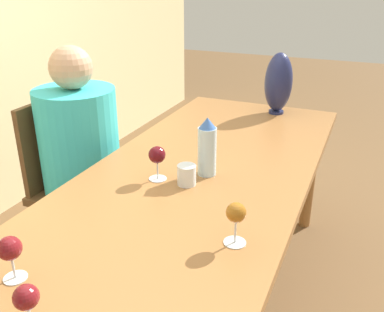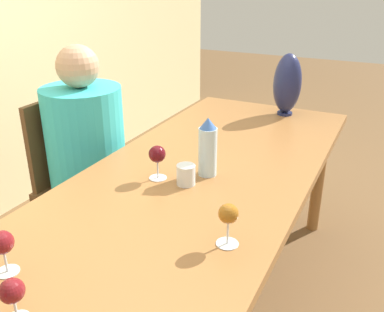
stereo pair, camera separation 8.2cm
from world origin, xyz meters
TOP-DOWN VIEW (x-y plane):
  - dining_table at (0.00, 0.00)m, footprint 2.44×0.89m
  - water_bottle at (0.14, -0.04)m, footprint 0.08×0.08m
  - water_tumbler at (0.02, -0.00)m, footprint 0.07×0.07m
  - vase at (1.07, -0.11)m, footprint 0.16×0.16m
  - wine_glass_2 at (-0.28, -0.30)m, footprint 0.07×0.07m
  - wine_glass_3 at (0.02, 0.13)m, footprint 0.07×0.07m
  - wine_glass_4 at (-0.68, 0.20)m, footprint 0.07×0.07m
  - wine_glass_5 at (-0.80, 0.04)m, footprint 0.06×0.06m
  - chair_far at (0.27, 0.77)m, footprint 0.44×0.44m
  - person_far at (0.27, 0.68)m, footprint 0.40×0.40m

SIDE VIEW (x-z plane):
  - chair_far at x=0.27m, z-range 0.04..0.96m
  - person_far at x=0.27m, z-range 0.03..1.24m
  - dining_table at x=0.00m, z-range 0.30..1.04m
  - water_tumbler at x=0.02m, z-range 0.74..0.83m
  - wine_glass_5 at x=-0.80m, z-range 0.77..0.89m
  - wine_glass_4 at x=-0.68m, z-range 0.77..0.90m
  - wine_glass_3 at x=0.02m, z-range 0.77..0.92m
  - wine_glass_2 at x=-0.28m, z-range 0.78..0.92m
  - water_bottle at x=0.14m, z-range 0.74..0.99m
  - vase at x=1.07m, z-range 0.75..1.10m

